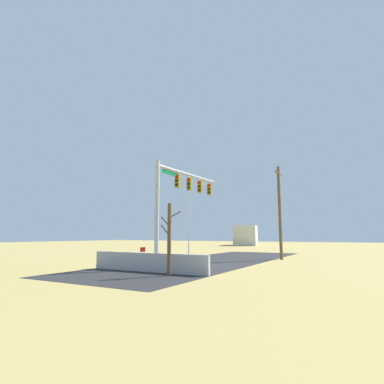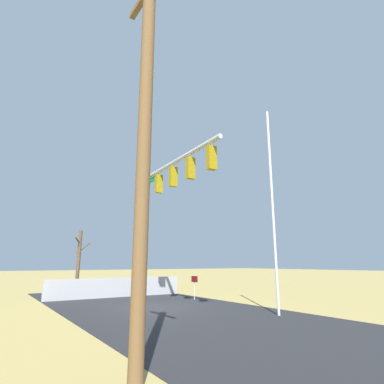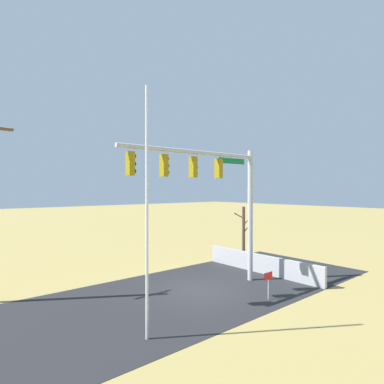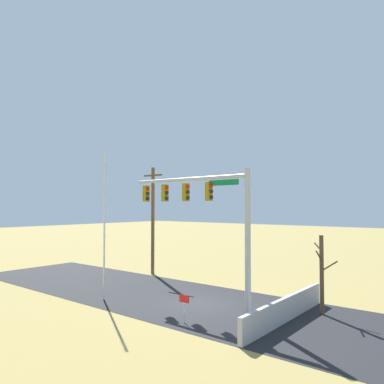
# 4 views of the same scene
# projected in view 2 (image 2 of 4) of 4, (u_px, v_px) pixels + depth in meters

# --- Properties ---
(ground_plane) EXTENTS (160.00, 160.00, 0.00)m
(ground_plane) POSITION_uv_depth(u_px,v_px,m) (156.00, 307.00, 13.80)
(ground_plane) COLOR #9E894C
(road_surface) EXTENTS (28.00, 8.00, 0.01)m
(road_surface) POSITION_uv_depth(u_px,v_px,m) (210.00, 320.00, 10.56)
(road_surface) COLOR #232326
(road_surface) RESTS_ON ground_plane
(sidewalk_corner) EXTENTS (6.00, 6.00, 0.01)m
(sidewalk_corner) POSITION_uv_depth(u_px,v_px,m) (130.00, 298.00, 17.55)
(sidewalk_corner) COLOR #B7B5AD
(sidewalk_corner) RESTS_ON ground_plane
(retaining_fence) EXTENTS (0.20, 7.92, 1.07)m
(retaining_fence) POSITION_uv_depth(u_px,v_px,m) (117.00, 288.00, 17.87)
(retaining_fence) COLOR #A8A8AD
(retaining_fence) RESTS_ON ground_plane
(signal_mast) EXTENTS (7.86, 0.62, 6.97)m
(signal_mast) POSITION_uv_depth(u_px,v_px,m) (160.00, 199.00, 15.77)
(signal_mast) COLOR #B2B5BA
(signal_mast) RESTS_ON ground_plane
(flagpole) EXTENTS (0.10, 0.10, 8.27)m
(flagpole) POSITION_uv_depth(u_px,v_px,m) (273.00, 206.00, 12.46)
(flagpole) COLOR silver
(flagpole) RESTS_ON ground_plane
(utility_pole) EXTENTS (1.90, 0.26, 8.16)m
(utility_pole) POSITION_uv_depth(u_px,v_px,m) (144.00, 135.00, 5.79)
(utility_pole) COLOR brown
(utility_pole) RESTS_ON ground_plane
(bare_tree) EXTENTS (1.27, 1.02, 3.77)m
(bare_tree) POSITION_uv_depth(u_px,v_px,m) (78.00, 262.00, 17.80)
(bare_tree) COLOR brown
(bare_tree) RESTS_ON ground_plane
(open_sign) EXTENTS (0.56, 0.04, 1.22)m
(open_sign) POSITION_uv_depth(u_px,v_px,m) (194.00, 282.00, 16.83)
(open_sign) COLOR silver
(open_sign) RESTS_ON ground_plane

